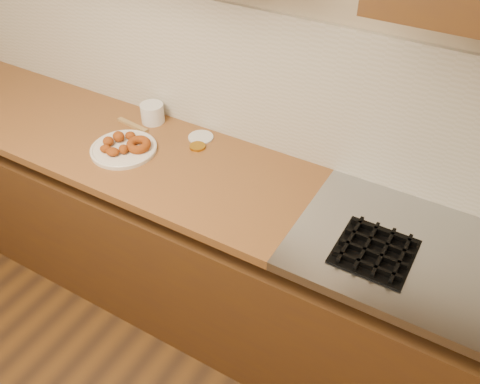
# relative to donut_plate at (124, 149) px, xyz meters

# --- Properties ---
(wall_back) EXTENTS (4.00, 0.02, 2.70)m
(wall_back) POSITION_rel_donut_plate_xyz_m (0.35, 0.36, 0.44)
(wall_back) COLOR tan
(wall_back) RESTS_ON ground
(base_cabinet) EXTENTS (3.60, 0.60, 0.77)m
(base_cabinet) POSITION_rel_donut_plate_xyz_m (0.35, 0.05, -0.52)
(base_cabinet) COLOR #4F2E11
(base_cabinet) RESTS_ON floor
(butcher_block) EXTENTS (2.30, 0.62, 0.04)m
(butcher_block) POSITION_rel_donut_plate_xyz_m (-0.30, 0.05, -0.03)
(butcher_block) COLOR brown
(butcher_block) RESTS_ON base_cabinet
(backsplash) EXTENTS (3.60, 0.02, 0.60)m
(backsplash) POSITION_rel_donut_plate_xyz_m (0.35, 0.34, 0.29)
(backsplash) COLOR beige
(backsplash) RESTS_ON wall_back
(burner_grates) EXTENTS (0.91, 0.26, 0.03)m
(burner_grates) POSITION_rel_donut_plate_xyz_m (1.47, -0.03, 0.00)
(burner_grates) COLOR black
(burner_grates) RESTS_ON stovetop
(donut_plate) EXTENTS (0.29, 0.29, 0.02)m
(donut_plate) POSITION_rel_donut_plate_xyz_m (0.00, 0.00, 0.00)
(donut_plate) COLOR silver
(donut_plate) RESTS_ON butcher_block
(ring_donut) EXTENTS (0.15, 0.15, 0.05)m
(ring_donut) POSITION_rel_donut_plate_xyz_m (0.06, 0.03, 0.03)
(ring_donut) COLOR #99491A
(ring_donut) RESTS_ON donut_plate
(fried_dough_chunks) EXTENTS (0.16, 0.19, 0.04)m
(fried_dough_chunks) POSITION_rel_donut_plate_xyz_m (-0.03, -0.01, 0.03)
(fried_dough_chunks) COLOR #99491A
(fried_dough_chunks) RESTS_ON donut_plate
(plastic_tub) EXTENTS (0.13, 0.13, 0.09)m
(plastic_tub) POSITION_rel_donut_plate_xyz_m (-0.04, 0.26, 0.04)
(plastic_tub) COLOR silver
(plastic_tub) RESTS_ON butcher_block
(tub_lid) EXTENTS (0.12, 0.12, 0.01)m
(tub_lid) POSITION_rel_donut_plate_xyz_m (0.24, 0.25, -0.00)
(tub_lid) COLOR silver
(tub_lid) RESTS_ON butcher_block
(brass_jar_lid) EXTENTS (0.09, 0.09, 0.01)m
(brass_jar_lid) POSITION_rel_donut_plate_xyz_m (0.27, 0.18, -0.00)
(brass_jar_lid) COLOR #BC841F
(brass_jar_lid) RESTS_ON butcher_block
(wooden_utensil) EXTENTS (0.18, 0.04, 0.01)m
(wooden_utensil) POSITION_rel_donut_plate_xyz_m (-0.09, 0.17, -0.00)
(wooden_utensil) COLOR #9E7C47
(wooden_utensil) RESTS_ON butcher_block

